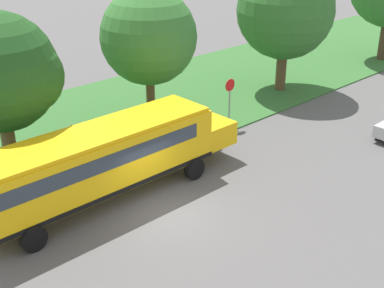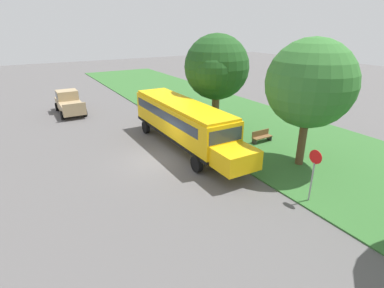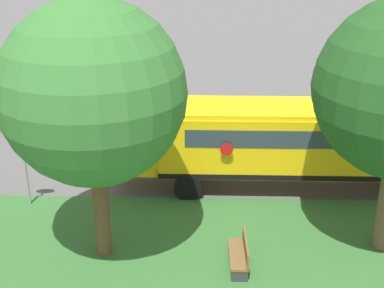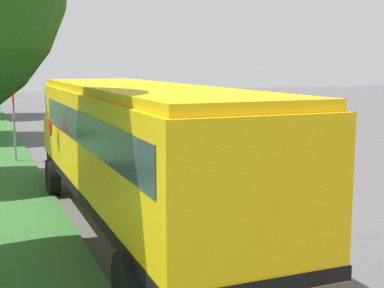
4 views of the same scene
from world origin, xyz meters
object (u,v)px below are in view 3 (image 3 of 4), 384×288
stop_sign (25,161)px  oak_tree_roadside_mid (91,91)px  school_bus (297,138)px  park_bench (240,254)px

stop_sign → oak_tree_roadside_mid: bearing=-133.0°
stop_sign → school_bus: bearing=-78.9°
stop_sign → park_bench: 8.03m
stop_sign → park_bench: bearing=-115.7°
school_bus → park_bench: 5.94m
oak_tree_roadside_mid → park_bench: bearing=-97.9°
school_bus → stop_sign: (-1.85, 9.44, -0.19)m
oak_tree_roadside_mid → stop_sign: 5.38m
stop_sign → park_bench: (-3.44, -7.15, -1.26)m
park_bench → oak_tree_roadside_mid: bearing=82.1°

